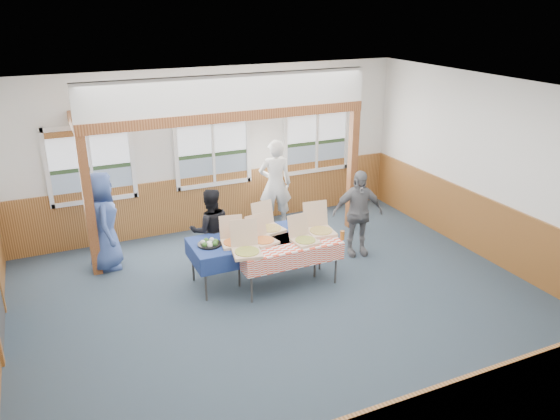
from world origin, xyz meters
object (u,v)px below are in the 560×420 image
Objects in this scene: table_left at (254,240)px; table_right at (288,246)px; person_grey at (358,213)px; woman_white at (275,184)px; man_blue at (102,221)px; woman_black at (211,230)px.

table_right is (0.42, -0.42, -0.01)m from table_left.
person_grey reaches higher than table_right.
man_blue is at bearing 22.41° from woman_white.
person_grey is (0.82, -1.80, -0.11)m from woman_white.
man_blue is (-1.65, 0.82, 0.13)m from woman_black.
man_blue is at bearing 135.21° from table_right.
table_left is 1.24× the size of woman_white.
woman_white is (1.24, 1.93, 0.20)m from table_left.
person_grey is at bearing -105.03° from man_blue.
woman_white is (0.82, 2.35, 0.22)m from table_right.
woman_black is 2.64m from person_grey.
table_left and table_right have the same top height.
woman_white reaches higher than woman_black.
woman_white is 1.14× the size of person_grey.
table_left is 1.54× the size of woman_black.
table_left is at bearing 137.81° from woman_black.
woman_white reaches higher than table_left.
woman_black reaches higher than table_left.
table_right is at bearing -147.27° from person_grey.
woman_black is 0.84× the size of man_blue.
table_right is 1.01× the size of man_blue.
table_left is 1.30× the size of man_blue.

